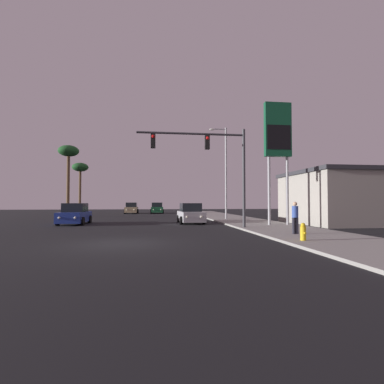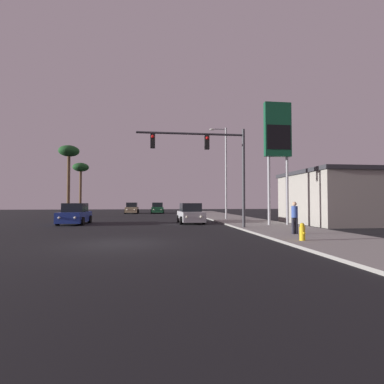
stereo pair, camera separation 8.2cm
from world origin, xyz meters
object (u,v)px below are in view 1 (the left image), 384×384
at_px(gas_station_sign, 278,136).
at_px(pedestrian_on_sidewalk, 295,216).
at_px(fire_hydrant, 303,232).
at_px(car_green, 157,208).
at_px(palm_tree_far, 80,170).
at_px(car_blue, 75,215).
at_px(car_tan, 131,208).
at_px(car_silver, 191,214).
at_px(palm_tree_mid, 69,155).
at_px(street_lamp, 225,168).
at_px(traffic_light_mast, 214,157).

height_order(gas_station_sign, pedestrian_on_sidewalk, gas_station_sign).
bearing_deg(pedestrian_on_sidewalk, fire_hydrant, -109.56).
relative_size(car_green, palm_tree_far, 0.56).
xyz_separation_m(car_blue, palm_tree_far, (-4.81, 22.19, 5.92)).
distance_m(car_tan, pedestrian_on_sidewalk, 34.02).
distance_m(car_silver, palm_tree_mid, 19.14).
distance_m(car_tan, fire_hydrant, 36.16).
relative_size(car_silver, fire_hydrant, 5.71).
distance_m(car_blue, car_tan, 22.33).
bearing_deg(car_silver, palm_tree_far, -59.55).
bearing_deg(street_lamp, palm_tree_far, 134.29).
xyz_separation_m(car_tan, palm_tree_mid, (-6.74, -9.94, 6.65)).
bearing_deg(car_blue, gas_station_sign, 165.79).
distance_m(car_silver, street_lamp, 6.90).
bearing_deg(street_lamp, pedestrian_on_sidewalk, -88.47).
relative_size(fire_hydrant, palm_tree_far, 0.10).
height_order(car_blue, traffic_light_mast, traffic_light_mast).
relative_size(car_silver, car_green, 1.01).
xyz_separation_m(car_silver, fire_hydrant, (3.32, -12.69, -0.27)).
xyz_separation_m(gas_station_sign, pedestrian_on_sidewalk, (-1.75, -6.10, -5.58)).
height_order(car_silver, traffic_light_mast, traffic_light_mast).
xyz_separation_m(car_silver, palm_tree_far, (-14.16, 22.18, 5.92)).
bearing_deg(gas_station_sign, car_blue, 165.13).
distance_m(car_tan, traffic_light_mast, 29.15).
bearing_deg(car_tan, car_blue, 82.70).
xyz_separation_m(street_lamp, pedestrian_on_sidewalk, (0.37, -13.90, -4.08)).
bearing_deg(fire_hydrant, car_blue, 134.97).
distance_m(car_silver, car_green, 22.37).
distance_m(traffic_light_mast, palm_tree_far, 31.82).
bearing_deg(car_green, pedestrian_on_sidewalk, 102.06).
height_order(street_lamp, fire_hydrant, street_lamp).
bearing_deg(car_green, palm_tree_mid, 43.61).
bearing_deg(palm_tree_far, gas_station_sign, -52.54).
distance_m(car_blue, fire_hydrant, 17.93).
bearing_deg(car_green, gas_station_sign, 108.20).
relative_size(car_tan, fire_hydrant, 5.67).
distance_m(car_silver, gas_station_sign, 9.30).
distance_m(car_tan, street_lamp, 21.53).
bearing_deg(gas_station_sign, palm_tree_far, 127.46).
relative_size(car_green, pedestrian_on_sidewalk, 2.58).
bearing_deg(street_lamp, palm_tree_mid, 153.60).
height_order(car_tan, fire_hydrant, car_tan).
bearing_deg(gas_station_sign, street_lamp, 105.21).
height_order(car_silver, palm_tree_far, palm_tree_far).
bearing_deg(car_green, car_silver, 96.78).
distance_m(traffic_light_mast, street_lamp, 10.04).
distance_m(palm_tree_far, palm_tree_mid, 10.07).
bearing_deg(palm_tree_far, car_tan, -0.41).
relative_size(car_green, fire_hydrant, 5.68).
bearing_deg(palm_tree_far, traffic_light_mast, -61.90).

